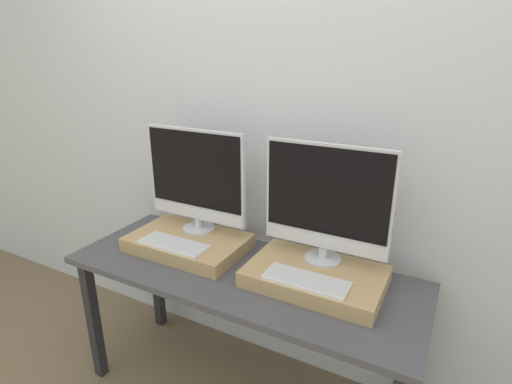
# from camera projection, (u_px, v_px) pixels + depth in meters

# --- Properties ---
(wall_back) EXTENTS (8.00, 0.04, 2.60)m
(wall_back) POSITION_uv_depth(u_px,v_px,m) (278.00, 130.00, 1.92)
(wall_back) COLOR silver
(wall_back) RESTS_ON ground_plane
(workbench) EXTENTS (1.61, 0.60, 0.73)m
(workbench) POSITION_uv_depth(u_px,v_px,m) (241.00, 286.00, 1.83)
(workbench) COLOR #47474C
(workbench) RESTS_ON ground_plane
(wooden_riser_left) EXTENTS (0.57, 0.37, 0.07)m
(wooden_riser_left) POSITION_uv_depth(u_px,v_px,m) (188.00, 242.00, 1.98)
(wooden_riser_left) COLOR tan
(wooden_riser_left) RESTS_ON workbench
(monitor_left) EXTENTS (0.55, 0.16, 0.52)m
(monitor_left) POSITION_uv_depth(u_px,v_px,m) (196.00, 178.00, 1.95)
(monitor_left) COLOR silver
(monitor_left) RESTS_ON wooden_riser_left
(keyboard_left) EXTENTS (0.34, 0.13, 0.01)m
(keyboard_left) POSITION_uv_depth(u_px,v_px,m) (174.00, 244.00, 1.88)
(keyboard_left) COLOR silver
(keyboard_left) RESTS_ON wooden_riser_left
(wooden_riser_right) EXTENTS (0.57, 0.37, 0.07)m
(wooden_riser_right) POSITION_uv_depth(u_px,v_px,m) (315.00, 276.00, 1.69)
(wooden_riser_right) COLOR tan
(wooden_riser_right) RESTS_ON workbench
(monitor_right) EXTENTS (0.55, 0.16, 0.52)m
(monitor_right) POSITION_uv_depth(u_px,v_px,m) (326.00, 201.00, 1.66)
(monitor_right) COLOR silver
(monitor_right) RESTS_ON wooden_riser_right
(keyboard_right) EXTENTS (0.34, 0.13, 0.01)m
(keyboard_right) POSITION_uv_depth(u_px,v_px,m) (306.00, 280.00, 1.58)
(keyboard_right) COLOR silver
(keyboard_right) RESTS_ON wooden_riser_right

